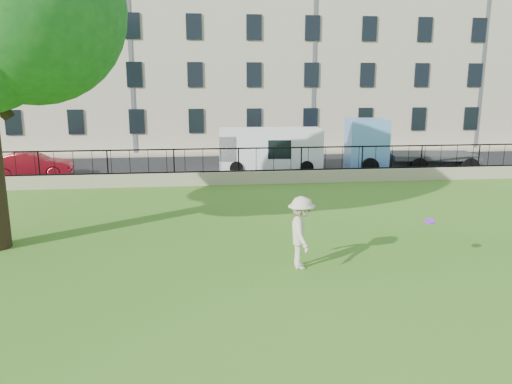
{
  "coord_description": "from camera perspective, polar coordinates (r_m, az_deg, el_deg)",
  "views": [
    {
      "loc": [
        -1.91,
        -11.1,
        4.74
      ],
      "look_at": [
        -0.18,
        3.5,
        1.48
      ],
      "focal_mm": 35.0,
      "sensor_mm": 36.0,
      "label": 1
    }
  ],
  "objects": [
    {
      "name": "red_sedan",
      "position": [
        27.57,
        -24.23,
        2.82
      ],
      "size": [
        3.95,
        1.67,
        1.27
      ],
      "primitive_type": "imported",
      "rotation": [
        0.0,
        0.0,
        1.66
      ],
      "color": "maroon",
      "rests_on": "street"
    },
    {
      "name": "sidewalk",
      "position": [
        33.39,
        -3.42,
        4.4
      ],
      "size": [
        60.0,
        1.4,
        0.12
      ],
      "primitive_type": "cube",
      "color": "gray",
      "rests_on": "ground"
    },
    {
      "name": "retaining_wall",
      "position": [
        23.6,
        -1.99,
        1.63
      ],
      "size": [
        50.0,
        0.4,
        0.6
      ],
      "primitive_type": "cube",
      "color": "gray",
      "rests_on": "ground"
    },
    {
      "name": "ground",
      "position": [
        12.22,
        2.83,
        -10.35
      ],
      "size": [
        120.0,
        120.0,
        0.0
      ],
      "primitive_type": "plane",
      "color": "#366C19",
      "rests_on": "ground"
    },
    {
      "name": "man",
      "position": [
        12.92,
        5.19,
        -4.65
      ],
      "size": [
        0.74,
        1.24,
        1.89
      ],
      "primitive_type": "imported",
      "rotation": [
        0.0,
        0.0,
        1.54
      ],
      "color": "beige",
      "rests_on": "ground"
    },
    {
      "name": "frisbee",
      "position": [
        13.63,
        19.24,
        -3.15
      ],
      "size": [
        0.36,
        0.35,
        0.12
      ],
      "primitive_type": "cylinder",
      "rotation": [
        0.21,
        -0.14,
        0.4
      ],
      "color": "purple"
    },
    {
      "name": "iron_railing",
      "position": [
        23.46,
        -2.0,
        3.68
      ],
      "size": [
        50.0,
        0.05,
        1.13
      ],
      "color": "black",
      "rests_on": "retaining_wall"
    },
    {
      "name": "street",
      "position": [
        28.27,
        -2.78,
        2.83
      ],
      "size": [
        60.0,
        9.0,
        0.01
      ],
      "primitive_type": "cube",
      "color": "black",
      "rests_on": "ground"
    },
    {
      "name": "white_van",
      "position": [
        27.03,
        1.63,
        4.83
      ],
      "size": [
        5.57,
        2.47,
        2.29
      ],
      "primitive_type": "cube",
      "rotation": [
        0.0,
        0.0,
        -0.06
      ],
      "color": "white",
      "rests_on": "street"
    },
    {
      "name": "building_row",
      "position": [
        38.78,
        -4.07,
        15.67
      ],
      "size": [
        56.4,
        10.4,
        13.8
      ],
      "color": "#BCAE95",
      "rests_on": "ground"
    },
    {
      "name": "blue_truck",
      "position": [
        28.11,
        17.18,
        5.11
      ],
      "size": [
        6.92,
        3.17,
        2.8
      ],
      "primitive_type": "cube",
      "rotation": [
        0.0,
        0.0,
        -0.12
      ],
      "color": "#5F97E0",
      "rests_on": "street"
    }
  ]
}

